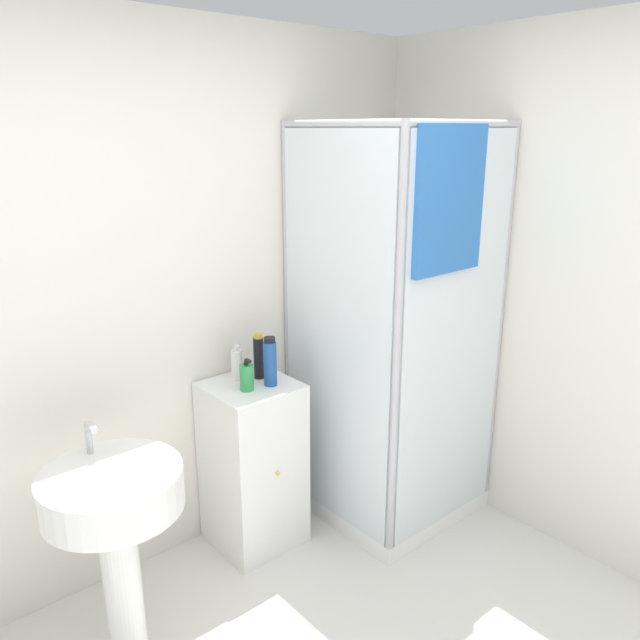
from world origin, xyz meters
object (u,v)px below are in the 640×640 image
object	(u,v)px
sink	(115,515)
shampoo_bottle_blue	(270,362)
soap_dispenser	(247,377)
lotion_bottle_white	(237,365)
shampoo_bottle_tall_black	(259,356)

from	to	relation	value
sink	shampoo_bottle_blue	xyz separation A→B (m)	(0.89, 0.22, 0.32)
soap_dispenser	shampoo_bottle_blue	bearing A→B (deg)	-11.44
shampoo_bottle_blue	lotion_bottle_white	xyz separation A→B (m)	(-0.08, 0.16, -0.04)
shampoo_bottle_blue	sink	bearing A→B (deg)	-165.94
sink	shampoo_bottle_blue	distance (m)	0.97
shampoo_bottle_blue	shampoo_bottle_tall_black	bearing A→B (deg)	84.43
soap_dispenser	shampoo_bottle_blue	size ratio (longest dim) A/B	0.65
sink	lotion_bottle_white	distance (m)	0.93
sink	shampoo_bottle_blue	size ratio (longest dim) A/B	4.05
sink	soap_dispenser	world-z (taller)	soap_dispenser
sink	shampoo_bottle_tall_black	xyz separation A→B (m)	(0.90, 0.33, 0.32)
sink	shampoo_bottle_tall_black	distance (m)	1.01
shampoo_bottle_tall_black	soap_dispenser	bearing A→B (deg)	-146.77
soap_dispenser	shampoo_bottle_tall_black	size ratio (longest dim) A/B	0.68
sink	lotion_bottle_white	world-z (taller)	lotion_bottle_white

